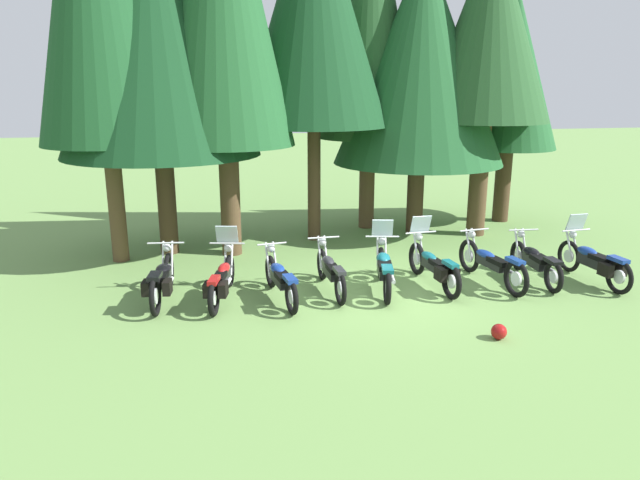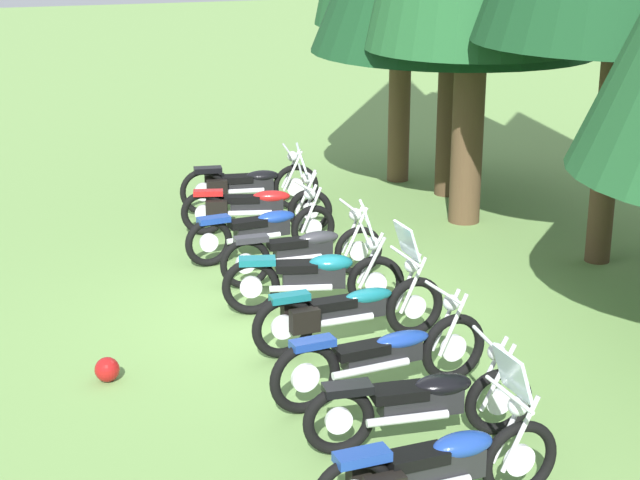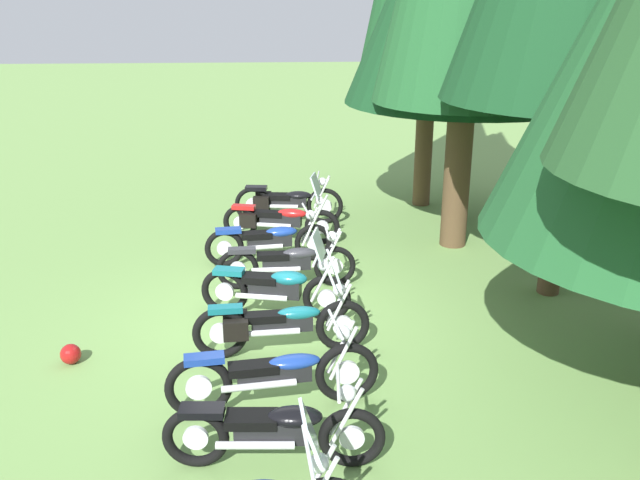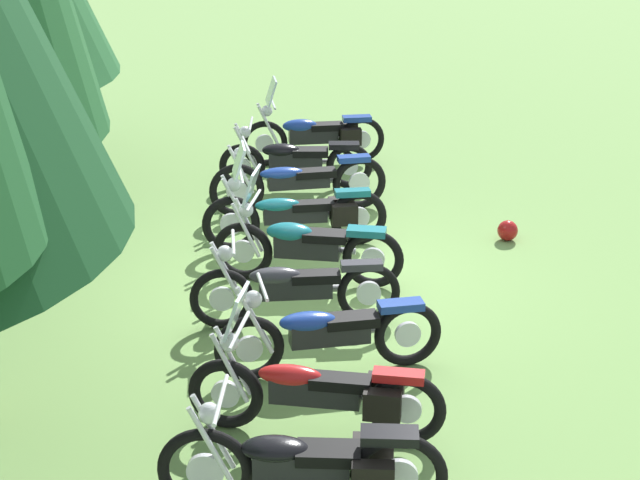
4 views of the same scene
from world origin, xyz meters
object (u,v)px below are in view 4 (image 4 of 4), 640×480
motorcycle_7 (295,160)px  dropped_helmet (508,231)px  motorcycle_0 (307,464)px  motorcycle_8 (315,134)px  motorcycle_6 (298,181)px  motorcycle_3 (294,288)px  motorcycle_1 (319,391)px  motorcycle_2 (328,333)px  motorcycle_5 (298,213)px  motorcycle_4 (305,245)px

motorcycle_7 → dropped_helmet: bearing=143.5°
motorcycle_0 → motorcycle_7: size_ratio=1.01×
motorcycle_8 → motorcycle_6: bearing=76.1°
dropped_helmet → motorcycle_3: bearing=128.2°
motorcycle_1 → motorcycle_6: size_ratio=0.92×
motorcycle_7 → motorcycle_8: motorcycle_8 is taller
motorcycle_1 → dropped_helmet: 5.21m
motorcycle_2 → motorcycle_7: motorcycle_2 is taller
motorcycle_5 → motorcycle_6: (1.26, -0.06, -0.01)m
motorcycle_2 → motorcycle_7: size_ratio=1.01×
motorcycle_1 → motorcycle_2: 1.14m
motorcycle_3 → motorcycle_6: size_ratio=0.92×
motorcycle_1 → motorcycle_0: bearing=95.0°
motorcycle_4 → motorcycle_7: 3.37m
motorcycle_4 → motorcycle_8: 4.54m
motorcycle_1 → motorcycle_4: size_ratio=1.02×
motorcycle_0 → motorcycle_8: (8.93, -0.64, 0.01)m
motorcycle_0 → motorcycle_3: motorcycle_0 is taller
motorcycle_0 → motorcycle_8: motorcycle_8 is taller
motorcycle_2 → motorcycle_3: (1.07, 0.28, 0.00)m
motorcycle_3 → motorcycle_4: 1.10m
motorcycle_6 → dropped_helmet: 2.90m
motorcycle_5 → motorcycle_1: bearing=85.5°
motorcycle_1 → motorcycle_6: motorcycle_1 is taller
motorcycle_6 → dropped_helmet: size_ratio=9.23×
motorcycle_6 → dropped_helmet: motorcycle_6 is taller
motorcycle_0 → motorcycle_8: bearing=-87.4°
motorcycle_0 → motorcycle_3: size_ratio=1.00×
motorcycle_2 → motorcycle_4: bearing=-94.4°
motorcycle_1 → motorcycle_3: bearing=-73.7°
motorcycle_0 → motorcycle_1: 1.15m
motorcycle_2 → dropped_helmet: size_ratio=8.50×
motorcycle_1 → motorcycle_6: 5.62m
motorcycle_0 → motorcycle_6: motorcycle_0 is taller
motorcycle_5 → dropped_helmet: 2.71m
motorcycle_0 → motorcycle_3: bearing=-84.1°
motorcycle_5 → dropped_helmet: bearing=177.3°
motorcycle_0 → motorcycle_4: motorcycle_4 is taller
motorcycle_0 → motorcycle_5: size_ratio=0.96×
motorcycle_1 → motorcycle_4: 3.27m
motorcycle_1 → motorcycle_8: motorcycle_8 is taller
motorcycle_1 → motorcycle_2: bearing=-85.2°
motorcycle_4 → motorcycle_2: bearing=105.5°
motorcycle_4 → dropped_helmet: (1.15, -2.66, -0.35)m
motorcycle_0 → motorcycle_4: 4.41m
motorcycle_5 → motorcycle_6: size_ratio=0.96×
motorcycle_6 → motorcycle_5: bearing=80.0°
motorcycle_1 → motorcycle_5: size_ratio=0.96×
motorcycle_2 → motorcycle_7: bearing=-96.5°
motorcycle_4 → dropped_helmet: size_ratio=8.34×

